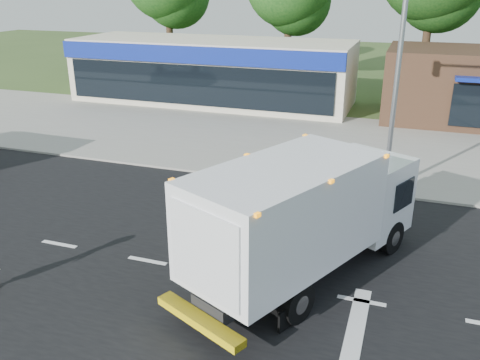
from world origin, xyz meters
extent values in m
plane|color=#385123|center=(0.00, 0.00, 0.00)|extent=(120.00, 120.00, 0.00)
cube|color=black|center=(0.00, 0.00, 0.00)|extent=(60.00, 14.00, 0.02)
cube|color=gray|center=(0.00, 8.20, 0.06)|extent=(60.00, 2.40, 0.12)
cube|color=gray|center=(0.00, 14.00, 0.01)|extent=(60.00, 9.00, 0.02)
cube|color=silver|center=(-6.00, 0.00, 0.02)|extent=(1.20, 0.15, 0.01)
cube|color=silver|center=(-3.00, 0.00, 0.02)|extent=(1.20, 0.15, 0.01)
cube|color=silver|center=(0.00, 0.00, 0.02)|extent=(1.20, 0.15, 0.01)
cube|color=silver|center=(3.00, 0.00, 0.02)|extent=(1.20, 0.15, 0.01)
cube|color=black|center=(1.00, -0.18, 0.73)|extent=(3.15, 5.15, 0.36)
cube|color=silver|center=(2.57, 3.16, 1.61)|extent=(2.91, 2.83, 2.18)
cube|color=black|center=(2.99, 4.06, 1.82)|extent=(1.85, 0.98, 0.94)
cube|color=white|center=(1.00, -0.18, 2.18)|extent=(4.47, 5.76, 2.44)
cube|color=silver|center=(-0.12, -2.55, 2.13)|extent=(1.91, 0.94, 1.97)
cube|color=yellow|center=(-0.20, -2.72, 0.57)|extent=(2.41, 1.39, 0.19)
cube|color=orange|center=(1.00, -0.18, 3.38)|extent=(4.42, 5.59, 0.08)
cylinder|color=black|center=(1.69, 3.63, 0.50)|extent=(0.71, 1.04, 1.00)
cylinder|color=black|center=(3.48, 2.79, 0.50)|extent=(0.71, 1.04, 1.00)
cylinder|color=black|center=(-0.25, -0.40, 0.50)|extent=(0.71, 1.04, 1.00)
cylinder|color=black|center=(1.63, -1.28, 0.50)|extent=(0.71, 1.04, 1.00)
cube|color=beige|center=(-9.00, 20.00, 2.00)|extent=(18.00, 6.00, 4.00)
cube|color=navy|center=(-9.00, 16.95, 3.40)|extent=(18.00, 0.30, 1.00)
cube|color=black|center=(-9.00, 16.95, 1.60)|extent=(17.00, 0.12, 2.40)
cube|color=#382316|center=(7.00, 20.00, 2.00)|extent=(10.00, 6.00, 4.00)
cylinder|color=gray|center=(3.00, 7.60, 4.00)|extent=(0.18, 0.18, 8.00)
cylinder|color=#332114|center=(-16.00, 28.00, 3.67)|extent=(0.56, 0.56, 7.35)
cylinder|color=#332114|center=(-6.00, 28.00, 3.43)|extent=(0.56, 0.56, 6.86)
sphere|color=#134215|center=(-5.50, 28.50, 6.08)|extent=(5.10, 5.10, 5.10)
cylinder|color=#332114|center=(4.00, 28.00, 3.92)|extent=(0.56, 0.56, 7.84)
camera|label=1|loc=(3.62, -11.08, 7.43)|focal=38.00mm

